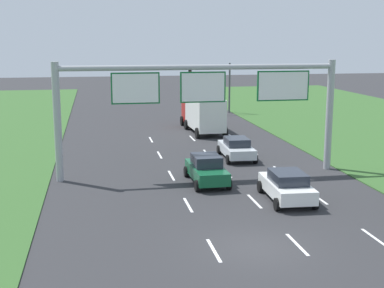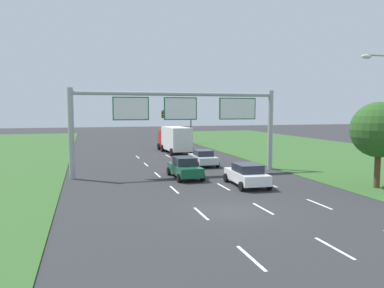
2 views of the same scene
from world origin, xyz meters
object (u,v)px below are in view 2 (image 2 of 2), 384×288
Objects in this scene: car_near_red at (247,175)px; traffic_light_mast at (179,119)px; car_mid_lane at (203,158)px; box_truck at (174,139)px; car_lead_silver at (185,168)px; sign_gantry at (181,114)px; roadside_tree_near at (379,130)px.

traffic_light_mast is (3.28, 32.73, 3.06)m from car_near_red.
box_truck is at bearing 92.65° from car_mid_lane.
car_near_red is at bearing -51.69° from car_lead_silver.
sign_gantry is 14.66m from roadside_tree_near.
traffic_light_mast is at bearing 75.87° from car_lead_silver.
car_lead_silver reaches higher than car_mid_lane.
box_truck is (-0.14, 11.27, 0.98)m from car_mid_lane.
traffic_light_mast is at bearing 97.63° from roadside_tree_near.
sign_gantry reaches higher than box_truck.
box_truck is at bearing 108.58° from roadside_tree_near.
traffic_light_mast reaches higher than car_lead_silver.
box_truck is 15.84m from sign_gantry.
box_truck is at bearing 93.14° from car_near_red.
car_mid_lane is at bearing 51.30° from sign_gantry.
box_truck is at bearing 78.77° from sign_gantry.
sign_gantry is at bearing 140.38° from roadside_tree_near.
roadside_tree_near is (4.82, -35.97, 0.11)m from traffic_light_mast.
sign_gantry is at bearing -126.76° from car_mid_lane.
roadside_tree_near is at bearing -33.72° from car_lead_silver.
roadside_tree_near is (11.27, -9.33, -0.96)m from sign_gantry.
box_truck reaches higher than car_near_red.
traffic_light_mast is 36.29m from roadside_tree_near.
traffic_light_mast is (3.29, 22.70, 3.11)m from car_mid_lane.
car_near_red is 9.28m from roadside_tree_near.
sign_gantry is (-3.17, 6.09, 4.13)m from car_near_red.
sign_gantry is at bearing 120.25° from car_near_red.
sign_gantry is 3.08× the size of traffic_light_mast.
car_lead_silver reaches higher than car_near_red.
car_mid_lane is 6.56m from sign_gantry.
roadside_tree_near reaches higher than car_near_red.
car_lead_silver is 6.79m from car_mid_lane.
car_lead_silver is 0.54× the size of box_truck.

